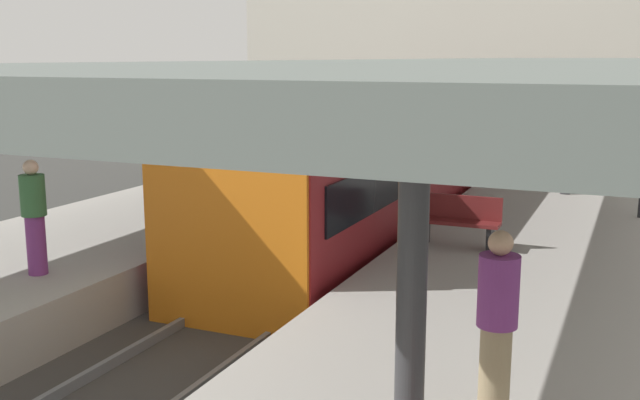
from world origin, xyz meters
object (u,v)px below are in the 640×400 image
object	(u,v)px
platform_bench	(459,219)
passenger_near_bench	(34,215)
commuter_train	(366,172)
passenger_mid_platform	(497,320)

from	to	relation	value
platform_bench	passenger_near_bench	size ratio (longest dim) A/B	0.82
platform_bench	passenger_near_bench	world-z (taller)	passenger_near_bench
platform_bench	passenger_near_bench	distance (m)	6.72
commuter_train	passenger_mid_platform	bearing A→B (deg)	-62.95
commuter_train	platform_bench	size ratio (longest dim) A/B	8.47
commuter_train	passenger_near_bench	bearing A→B (deg)	-111.77
platform_bench	passenger_mid_platform	world-z (taller)	passenger_mid_platform
commuter_train	passenger_near_bench	distance (m)	7.24
commuter_train	platform_bench	bearing A→B (deg)	-45.04
platform_bench	passenger_near_bench	bearing A→B (deg)	-142.38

